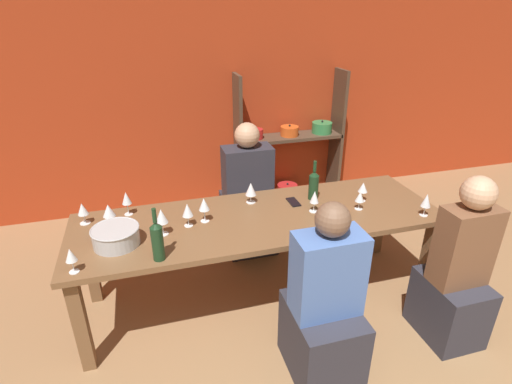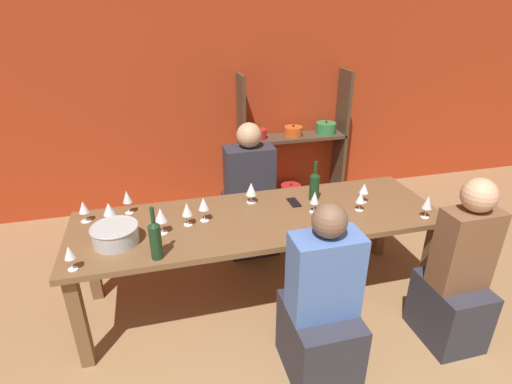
{
  "view_description": "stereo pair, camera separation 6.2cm",
  "coord_description": "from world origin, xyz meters",
  "px_view_note": "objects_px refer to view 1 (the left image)",
  "views": [
    {
      "loc": [
        -0.9,
        -0.43,
        2.12
      ],
      "look_at": [
        -0.17,
        2.08,
        0.88
      ],
      "focal_mm": 28.0,
      "sensor_mm": 36.0,
      "label": 1
    },
    {
      "loc": [
        -0.84,
        -0.44,
        2.12
      ],
      "look_at": [
        -0.17,
        2.08,
        0.88
      ],
      "focal_mm": 28.0,
      "sensor_mm": 36.0,
      "label": 2
    }
  ],
  "objects_px": {
    "wine_glass_white_a": "(109,211)",
    "wine_glass_red_a": "(314,198)",
    "wine_glass_white_e": "(71,256)",
    "wine_glass_empty_a": "(360,197)",
    "wine_glass_empty_b": "(251,189)",
    "wine_glass_red_c": "(363,188)",
    "mixing_bowl": "(116,236)",
    "wine_bottle_dark": "(314,184)",
    "person_near_b": "(324,315)",
    "person_far_a": "(248,203)",
    "wine_glass_white_d": "(161,217)",
    "person_near_a": "(455,280)",
    "wine_glass_white_c": "(187,211)",
    "dining_table": "(260,226)",
    "wine_glass_red_b": "(83,210)",
    "wine_glass_red_d": "(426,201)",
    "cell_phone": "(293,202)",
    "wine_glass_empty_c": "(204,205)",
    "wine_glass_white_b": "(126,199)",
    "shelf_unit": "(288,155)",
    "wine_bottle_green": "(157,240)"
  },
  "relations": [
    {
      "from": "wine_glass_white_a",
      "to": "wine_glass_red_a",
      "type": "bearing_deg",
      "value": -7.44
    },
    {
      "from": "wine_glass_white_e",
      "to": "wine_glass_empty_a",
      "type": "bearing_deg",
      "value": 7.12
    },
    {
      "from": "wine_glass_empty_b",
      "to": "wine_glass_red_c",
      "type": "distance_m",
      "value": 0.86
    },
    {
      "from": "mixing_bowl",
      "to": "wine_bottle_dark",
      "type": "distance_m",
      "value": 1.48
    },
    {
      "from": "wine_glass_white_e",
      "to": "person_near_b",
      "type": "xyz_separation_m",
      "value": [
        1.38,
        -0.42,
        -0.41
      ]
    },
    {
      "from": "person_far_a",
      "to": "person_near_b",
      "type": "xyz_separation_m",
      "value": [
        0.06,
        -1.55,
        -0.0
      ]
    },
    {
      "from": "wine_glass_red_a",
      "to": "wine_glass_white_d",
      "type": "bearing_deg",
      "value": -178.94
    },
    {
      "from": "wine_glass_red_c",
      "to": "person_near_a",
      "type": "relative_size",
      "value": 0.13
    },
    {
      "from": "wine_glass_empty_a",
      "to": "person_near_b",
      "type": "xyz_separation_m",
      "value": [
        -0.56,
        -0.67,
        -0.4
      ]
    },
    {
      "from": "wine_glass_white_c",
      "to": "wine_glass_red_a",
      "type": "xyz_separation_m",
      "value": [
        0.91,
        -0.05,
        -0.0
      ]
    },
    {
      "from": "wine_glass_empty_a",
      "to": "wine_glass_white_a",
      "type": "bearing_deg",
      "value": 172.16
    },
    {
      "from": "mixing_bowl",
      "to": "wine_glass_white_d",
      "type": "relative_size",
      "value": 1.61
    },
    {
      "from": "dining_table",
      "to": "mixing_bowl",
      "type": "relative_size",
      "value": 8.78
    },
    {
      "from": "dining_table",
      "to": "wine_glass_white_e",
      "type": "relative_size",
      "value": 16.89
    },
    {
      "from": "wine_glass_red_b",
      "to": "wine_glass_red_d",
      "type": "bearing_deg",
      "value": -13.3
    },
    {
      "from": "person_near_a",
      "to": "person_near_b",
      "type": "height_order",
      "value": "person_near_a"
    },
    {
      "from": "wine_glass_white_c",
      "to": "wine_bottle_dark",
      "type": "bearing_deg",
      "value": 8.83
    },
    {
      "from": "wine_glass_empty_a",
      "to": "cell_phone",
      "type": "xyz_separation_m",
      "value": [
        -0.43,
        0.23,
        -0.09
      ]
    },
    {
      "from": "mixing_bowl",
      "to": "wine_glass_empty_b",
      "type": "bearing_deg",
      "value": 18.92
    },
    {
      "from": "wine_glass_white_a",
      "to": "wine_glass_empty_a",
      "type": "bearing_deg",
      "value": -7.84
    },
    {
      "from": "wine_glass_red_a",
      "to": "wine_glass_red_b",
      "type": "relative_size",
      "value": 1.06
    },
    {
      "from": "dining_table",
      "to": "wine_glass_empty_b",
      "type": "distance_m",
      "value": 0.3
    },
    {
      "from": "wine_glass_empty_c",
      "to": "wine_glass_red_c",
      "type": "xyz_separation_m",
      "value": [
        1.22,
        -0.02,
        -0.02
      ]
    },
    {
      "from": "wine_glass_red_a",
      "to": "wine_glass_white_b",
      "type": "bearing_deg",
      "value": 165.92
    },
    {
      "from": "dining_table",
      "to": "cell_phone",
      "type": "xyz_separation_m",
      "value": [
        0.31,
        0.14,
        0.09
      ]
    },
    {
      "from": "wine_glass_white_d",
      "to": "person_far_a",
      "type": "height_order",
      "value": "person_far_a"
    },
    {
      "from": "wine_glass_red_c",
      "to": "dining_table",
      "type": "bearing_deg",
      "value": -178.29
    },
    {
      "from": "dining_table",
      "to": "shelf_unit",
      "type": "bearing_deg",
      "value": 63.47
    },
    {
      "from": "shelf_unit",
      "to": "cell_phone",
      "type": "relative_size",
      "value": 9.7
    },
    {
      "from": "wine_bottle_dark",
      "to": "shelf_unit",
      "type": "bearing_deg",
      "value": 77.05
    },
    {
      "from": "wine_bottle_green",
      "to": "wine_glass_empty_b",
      "type": "height_order",
      "value": "wine_bottle_green"
    },
    {
      "from": "cell_phone",
      "to": "person_near_b",
      "type": "distance_m",
      "value": 0.96
    },
    {
      "from": "cell_phone",
      "to": "person_far_a",
      "type": "height_order",
      "value": "person_far_a"
    },
    {
      "from": "wine_glass_white_d",
      "to": "wine_glass_red_d",
      "type": "xyz_separation_m",
      "value": [
        1.83,
        -0.25,
        -0.02
      ]
    },
    {
      "from": "wine_glass_white_b",
      "to": "wine_glass_red_c",
      "type": "xyz_separation_m",
      "value": [
        1.74,
        -0.27,
        -0.02
      ]
    },
    {
      "from": "wine_glass_white_b",
      "to": "wine_glass_red_a",
      "type": "height_order",
      "value": "wine_glass_white_b"
    },
    {
      "from": "person_near_b",
      "to": "wine_glass_white_a",
      "type": "bearing_deg",
      "value": 142.81
    },
    {
      "from": "wine_glass_white_c",
      "to": "wine_glass_white_e",
      "type": "height_order",
      "value": "wine_glass_white_c"
    },
    {
      "from": "wine_bottle_green",
      "to": "wine_glass_white_b",
      "type": "distance_m",
      "value": 0.65
    },
    {
      "from": "dining_table",
      "to": "wine_bottle_dark",
      "type": "relative_size",
      "value": 8.37
    },
    {
      "from": "wine_glass_empty_b",
      "to": "wine_glass_red_a",
      "type": "distance_m",
      "value": 0.49
    },
    {
      "from": "mixing_bowl",
      "to": "wine_glass_red_c",
      "type": "relative_size",
      "value": 1.95
    },
    {
      "from": "dining_table",
      "to": "wine_glass_white_d",
      "type": "height_order",
      "value": "wine_glass_white_d"
    },
    {
      "from": "shelf_unit",
      "to": "person_far_a",
      "type": "distance_m",
      "value": 1.12
    },
    {
      "from": "wine_glass_empty_a",
      "to": "cell_phone",
      "type": "relative_size",
      "value": 0.95
    },
    {
      "from": "person_near_b",
      "to": "dining_table",
      "type": "bearing_deg",
      "value": 103.07
    },
    {
      "from": "cell_phone",
      "to": "wine_glass_red_c",
      "type": "bearing_deg",
      "value": -12.76
    },
    {
      "from": "dining_table",
      "to": "wine_bottle_green",
      "type": "relative_size",
      "value": 7.75
    },
    {
      "from": "wine_glass_white_d",
      "to": "wine_glass_empty_b",
      "type": "bearing_deg",
      "value": 23.05
    },
    {
      "from": "dining_table",
      "to": "wine_bottle_green",
      "type": "xyz_separation_m",
      "value": [
        -0.73,
        -0.34,
        0.21
      ]
    }
  ]
}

